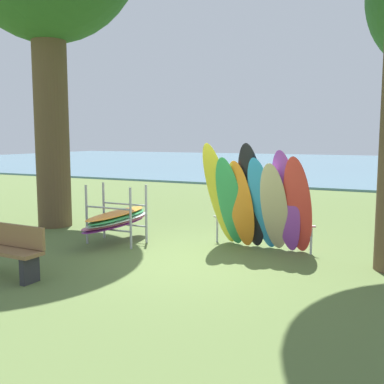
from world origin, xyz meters
TOP-DOWN VIEW (x-y plane):
  - ground_plane at (0.00, 0.00)m, footprint 80.00×80.00m
  - lake_water at (0.00, 30.13)m, footprint 80.00×36.00m
  - leaning_board_pile at (0.88, 0.98)m, footprint 2.24×1.13m
  - board_storage_rack at (-2.00, 0.37)m, footprint 1.15×2.13m
  - park_bench at (-2.23, -2.36)m, footprint 1.41×0.46m

SIDE VIEW (x-z plane):
  - ground_plane at x=0.00m, z-range 0.00..0.00m
  - lake_water at x=0.00m, z-range 0.00..0.10m
  - park_bench at x=-2.23m, z-range 0.03..0.88m
  - board_storage_rack at x=-2.00m, z-range -0.10..1.15m
  - leaning_board_pile at x=0.88m, z-range -0.10..2.05m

